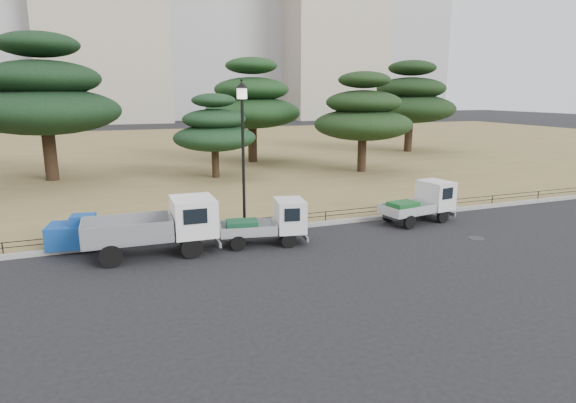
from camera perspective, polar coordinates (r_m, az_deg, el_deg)
name	(u,v)px	position (r m, az deg, el deg)	size (l,w,h in m)	color
ground	(308,248)	(17.32, 2.39, -5.57)	(220.00, 220.00, 0.00)	black
lawn	(179,151)	(46.45, -12.84, 5.83)	(120.00, 56.00, 0.15)	olive
curb	(283,228)	(19.60, -0.63, -3.12)	(120.00, 0.25, 0.16)	gray
truck_large	(159,225)	(16.96, -15.00, -2.68)	(4.38, 1.82, 1.90)	black
truck_kei_front	(270,222)	(17.60, -2.20, -2.50)	(3.26, 1.80, 1.63)	black
truck_kei_rear	(422,202)	(21.42, 15.57, -0.09)	(3.42, 1.86, 1.70)	black
street_lamp	(243,131)	(18.72, -5.40, 8.30)	(0.51, 0.51, 5.70)	black
pipe_fence	(281,218)	(19.64, -0.79, -2.00)	(38.00, 0.04, 0.40)	black
tarp_pile	(75,233)	(18.57, -23.91, -3.47)	(1.88, 1.50, 1.14)	#1446A0
manhole	(476,238)	(19.82, 21.41, -4.07)	(0.60, 0.60, 0.01)	#2D2D30
pine_west_near	(44,97)	(32.83, -26.96, 11.03)	(8.79, 8.79, 8.79)	black
pine_center_left	(214,129)	(30.79, -8.72, 8.44)	(5.18, 5.18, 5.27)	black
pine_center_right	(252,102)	(37.59, -4.31, 11.65)	(7.45, 7.45, 7.90)	black
pine_east_near	(363,115)	(33.16, 8.90, 10.15)	(6.62, 6.62, 6.69)	black
pine_east_far	(410,100)	(45.74, 14.31, 11.63)	(8.09, 8.09, 8.12)	black
tower_east	(329,2)	(109.25, 4.89, 22.52)	(20.00, 18.00, 48.00)	#AAA08C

